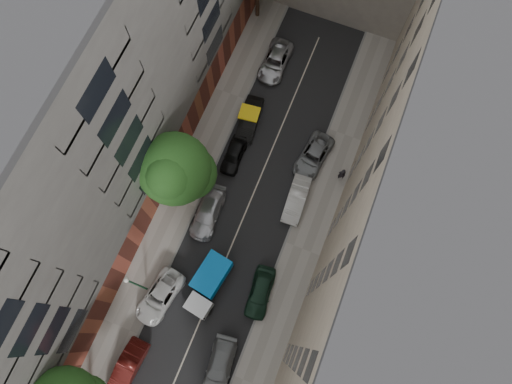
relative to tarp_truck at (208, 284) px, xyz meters
The scene contains 20 objects.
ground 5.67m from the tarp_truck, 86.02° to the left, with size 120.00×120.00×0.00m, color #4C4C49.
road_surface 5.67m from the tarp_truck, 86.02° to the left, with size 8.00×44.00×0.02m, color black.
sidewalk_left 7.62m from the tarp_truck, 132.80° to the left, with size 3.00×44.00×0.15m, color gray.
sidewalk_right 8.15m from the tarp_truck, 43.19° to the left, with size 3.00×44.00×0.15m, color gray.
building_left 14.84m from the tarp_truck, 152.51° to the left, with size 8.00×44.00×20.00m, color #4C4947.
building_right 15.39m from the tarp_truck, 25.88° to the left, with size 8.00×44.00×20.00m, color #BDAD93.
tarp_truck is the anchor object (origin of this frame).
car_left_1 8.52m from the tarp_truck, 112.21° to the right, with size 1.50×4.29×1.41m, color #4B110F.
car_left_2 3.98m from the tarp_truck, 144.70° to the right, with size 2.17×4.70×1.31m, color silver.
car_left_3 5.87m from the tarp_truck, 114.41° to the left, with size 1.95×4.81×1.39m, color #B2B1B6.
car_left_4 11.20m from the tarp_truck, 102.47° to the left, with size 1.52×3.78×1.29m, color black.
car_left_5 14.73m from the tarp_truck, 99.44° to the left, with size 1.54×4.42×1.46m, color black.
car_left_6 21.04m from the tarp_truck, 96.60° to the left, with size 2.23×4.84×1.35m, color #B0AFB4.
car_right_1 6.19m from the tarp_truck, 58.89° to the right, with size 1.86×4.58×1.33m, color slate.
car_right_2 4.12m from the tarp_truck, 13.05° to the left, with size 1.71×4.26×1.45m, color #152F20.
car_right_3 9.97m from the tarp_truck, 66.41° to the left, with size 1.50×4.29×1.41m, color silver.
car_right_4 13.92m from the tarp_truck, 73.35° to the left, with size 2.14×4.65×1.29m, color gray.
tree_mid 9.11m from the tarp_truck, 127.79° to the left, with size 5.73×5.52×8.46m.
lamp_post 5.72m from the tarp_truck, 154.84° to the right, with size 0.36×0.36×6.23m.
pedestrian 14.25m from the tarp_truck, 61.57° to the left, with size 0.65×0.43×1.78m, color black.
Camera 1 is at (4.50, -7.73, 37.10)m, focal length 32.00 mm.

